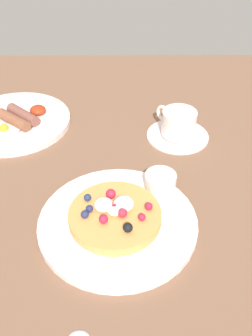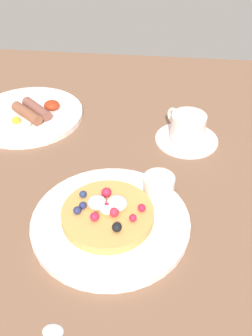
{
  "view_description": "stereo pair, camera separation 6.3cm",
  "coord_description": "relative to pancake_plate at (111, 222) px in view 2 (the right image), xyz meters",
  "views": [
    {
      "loc": [
        0.04,
        -0.51,
        0.48
      ],
      "look_at": [
        0.04,
        0.03,
        0.04
      ],
      "focal_mm": 40.17,
      "sensor_mm": 36.0,
      "label": 1
    },
    {
      "loc": [
        0.1,
        -0.5,
        0.48
      ],
      "look_at": [
        0.04,
        0.03,
        0.04
      ],
      "focal_mm": 40.17,
      "sensor_mm": 36.0,
      "label": 2
    }
  ],
  "objects": [
    {
      "name": "ground_plane",
      "position": [
        -0.03,
        0.08,
        -0.02
      ],
      "size": [
        2.05,
        1.28,
        0.03
      ],
      "primitive_type": "cube",
      "color": "brown"
    },
    {
      "name": "pancake_plate",
      "position": [
        0.0,
        0.0,
        0.0
      ],
      "size": [
        0.27,
        0.27,
        0.01
      ],
      "primitive_type": "cylinder",
      "color": "white",
      "rests_on": "ground_plane"
    },
    {
      "name": "pancake_with_berries",
      "position": [
        -0.0,
        0.0,
        0.02
      ],
      "size": [
        0.15,
        0.15,
        0.04
      ],
      "color": "tan",
      "rests_on": "pancake_plate"
    },
    {
      "name": "syrup_ramekin",
      "position": [
        0.08,
        0.08,
        0.02
      ],
      "size": [
        0.06,
        0.06,
        0.03
      ],
      "color": "white",
      "rests_on": "pancake_plate"
    },
    {
      "name": "breakfast_plate",
      "position": [
        -0.25,
        0.32,
        0.0
      ],
      "size": [
        0.26,
        0.26,
        0.01
      ],
      "primitive_type": "cylinder",
      "color": "white",
      "rests_on": "ground_plane"
    },
    {
      "name": "fried_breakfast",
      "position": [
        -0.23,
        0.3,
        0.02
      ],
      "size": [
        0.11,
        0.12,
        0.03
      ],
      "color": "brown",
      "rests_on": "breakfast_plate"
    },
    {
      "name": "coffee_saucer",
      "position": [
        0.13,
        0.26,
        -0.0
      ],
      "size": [
        0.14,
        0.14,
        0.01
      ],
      "primitive_type": "cylinder",
      "color": "white",
      "rests_on": "ground_plane"
    },
    {
      "name": "coffee_cup",
      "position": [
        0.13,
        0.26,
        0.03
      ],
      "size": [
        0.08,
        0.09,
        0.06
      ],
      "color": "white",
      "rests_on": "coffee_saucer"
    }
  ]
}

